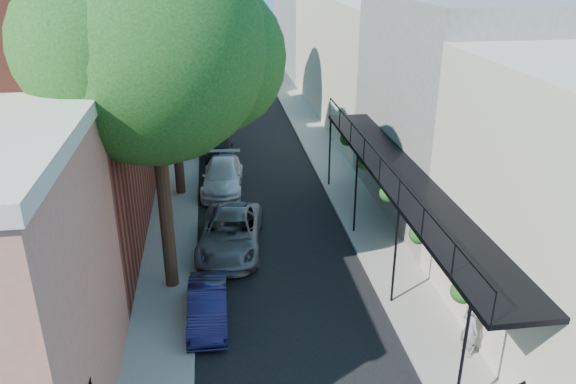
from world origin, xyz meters
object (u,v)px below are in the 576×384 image
object	(u,v)px
parked_car_c	(231,233)
parked_car_e	(218,146)
parked_car_g	(222,103)
oak_mid	(178,40)
parked_car_b	(208,306)
pedestrian	(470,329)
oak_near	(166,51)
parked_car_f	(208,122)
parked_car_d	(223,176)

from	to	relation	value
parked_car_c	parked_car_e	xyz separation A→B (m)	(-0.22, 10.57, -0.01)
parked_car_e	parked_car_g	distance (m)	9.69
oak_mid	parked_car_c	world-z (taller)	oak_mid
parked_car_c	parked_car_g	world-z (taller)	parked_car_c
parked_car_b	parked_car_c	distance (m)	4.57
parked_car_e	pedestrian	size ratio (longest dim) A/B	2.43
parked_car_g	pedestrian	size ratio (longest dim) A/B	2.95
oak_near	pedestrian	world-z (taller)	oak_near
pedestrian	parked_car_f	bearing A→B (deg)	3.73
oak_near	oak_mid	size ratio (longest dim) A/B	1.12
parked_car_c	parked_car_g	size ratio (longest dim) A/B	1.03
oak_mid	parked_car_e	distance (m)	8.06
parked_car_d	oak_mid	bearing A→B (deg)	-170.90
parked_car_b	parked_car_f	distance (m)	20.27
parked_car_b	pedestrian	size ratio (longest dim) A/B	2.07
parked_car_f	parked_car_g	bearing A→B (deg)	82.45
oak_mid	parked_car_b	distance (m)	12.25
parked_car_b	pedestrian	world-z (taller)	pedestrian
parked_car_e	parked_car_d	bearing A→B (deg)	-91.64
parked_car_b	parked_car_c	xyz separation A→B (m)	(0.91, 4.47, 0.13)
oak_mid	parked_car_c	size ratio (longest dim) A/B	2.06
oak_mid	parked_car_c	distance (m)	8.84
parked_car_b	oak_mid	bearing A→B (deg)	95.48
parked_car_d	pedestrian	distance (m)	14.63
oak_near	oak_mid	world-z (taller)	oak_near
parked_car_d	parked_car_g	size ratio (longest dim) A/B	0.95
parked_car_e	parked_car_f	world-z (taller)	parked_car_e
parked_car_g	pedestrian	bearing A→B (deg)	-79.79
oak_mid	parked_car_f	world-z (taller)	oak_mid
oak_mid	parked_car_f	size ratio (longest dim) A/B	2.95
parked_car_c	parked_car_g	xyz separation A→B (m)	(0.29, 20.24, -0.02)
parked_car_b	parked_car_e	size ratio (longest dim) A/B	0.85
oak_near	parked_car_g	bearing A→B (deg)	84.96
parked_car_b	parked_car_g	xyz separation A→B (m)	(1.20, 24.71, 0.11)
oak_near	parked_car_b	size ratio (longest dim) A/B	3.37
parked_car_b	parked_car_g	size ratio (longest dim) A/B	0.70
oak_near	parked_car_d	world-z (taller)	oak_near
parked_car_b	parked_car_d	world-z (taller)	parked_car_d
oak_mid	parked_car_d	bearing A→B (deg)	4.09
parked_car_e	parked_car_b	bearing A→B (deg)	-95.47
parked_car_c	oak_mid	bearing A→B (deg)	114.08
parked_car_e	parked_car_g	xyz separation A→B (m)	(0.51, 9.67, -0.01)
parked_car_f	parked_car_g	size ratio (longest dim) A/B	0.72
oak_near	pedestrian	distance (m)	11.72
oak_mid	parked_car_f	distance (m)	11.89
pedestrian	parked_car_g	bearing A→B (deg)	-0.99
parked_car_d	parked_car_f	xyz separation A→B (m)	(-0.64, 9.80, -0.09)
parked_car_d	parked_car_g	bearing A→B (deg)	93.34
oak_mid	parked_car_d	distance (m)	6.59
pedestrian	parked_car_b	bearing A→B (deg)	56.26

